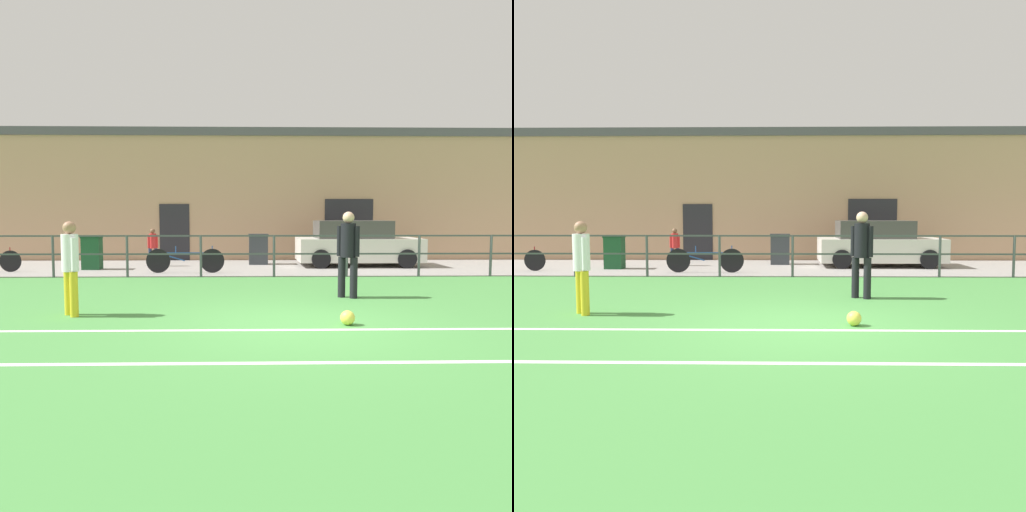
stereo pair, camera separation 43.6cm
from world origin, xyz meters
TOP-DOWN VIEW (x-y plane):
  - ground at (0.00, 0.00)m, footprint 60.00×44.00m
  - field_line_touchline at (0.00, -0.38)m, footprint 36.00×0.11m
  - field_line_hash at (0.00, -2.04)m, footprint 36.00×0.11m
  - pavement_strip at (0.00, 8.50)m, footprint 48.00×5.00m
  - perimeter_fence at (0.00, 6.00)m, footprint 36.07×0.07m
  - clubhouse_facade at (-0.00, 12.20)m, footprint 28.00×2.56m
  - player_goalkeeper at (1.30, 2.49)m, footprint 0.42×0.32m
  - player_striker at (-3.72, 0.74)m, footprint 0.32×0.35m
  - soccer_ball_match at (0.78, -0.07)m, footprint 0.23×0.23m
  - spectator_child at (-3.82, 8.82)m, footprint 0.33×0.22m
  - parked_car_red at (2.89, 8.82)m, footprint 3.99×1.94m
  - bicycle_parked_0 at (-2.53, 6.86)m, footprint 2.26×0.04m
  - trash_bin_0 at (-5.52, 7.87)m, footprint 0.58×0.49m
  - trash_bin_1 at (-0.34, 9.38)m, footprint 0.67×0.57m

SIDE VIEW (x-z plane):
  - ground at x=0.00m, z-range -0.04..0.00m
  - field_line_touchline at x=0.00m, z-range 0.00..0.00m
  - field_line_hash at x=0.00m, z-range 0.00..0.00m
  - pavement_strip at x=0.00m, z-range 0.00..0.02m
  - soccer_ball_match at x=0.78m, z-range 0.00..0.23m
  - bicycle_parked_0 at x=-2.53m, z-range -0.01..0.78m
  - trash_bin_1 at x=-0.34m, z-range 0.02..1.06m
  - trash_bin_0 at x=-5.52m, z-range 0.02..1.07m
  - spectator_child at x=-3.82m, z-range 0.10..1.34m
  - parked_car_red at x=2.89m, z-range -0.01..1.47m
  - perimeter_fence at x=0.00m, z-range 0.17..1.32m
  - player_striker at x=-3.72m, z-range 0.11..1.70m
  - player_goalkeeper at x=1.30m, z-range 0.12..1.88m
  - clubhouse_facade at x=0.00m, z-range 0.01..4.91m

